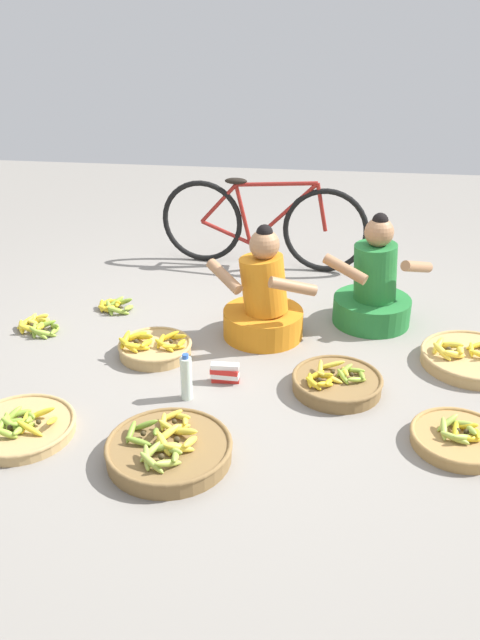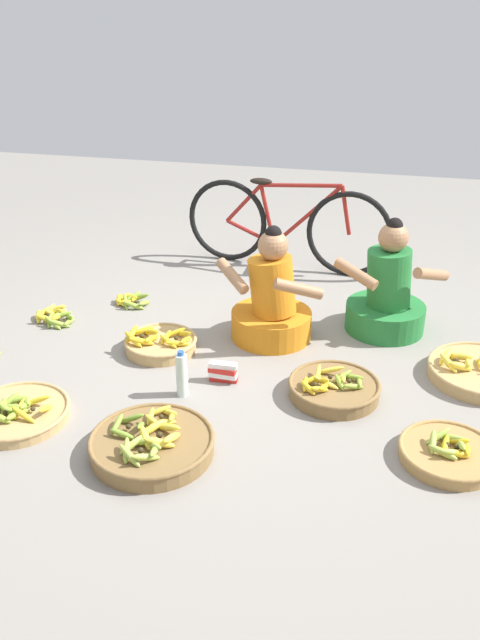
{
  "view_description": "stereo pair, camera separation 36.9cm",
  "coord_description": "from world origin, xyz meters",
  "px_view_note": "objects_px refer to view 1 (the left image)",
  "views": [
    {
      "loc": [
        0.45,
        -3.48,
        1.98
      ],
      "look_at": [
        0.0,
        -0.2,
        0.35
      ],
      "focal_mm": 36.5,
      "sensor_mm": 36.0,
      "label": 1
    },
    {
      "loc": [
        0.81,
        -3.41,
        1.98
      ],
      "look_at": [
        0.0,
        -0.2,
        0.35
      ],
      "focal_mm": 36.5,
      "sensor_mm": 36.0,
      "label": 2
    }
  ],
  "objects_px": {
    "banana_basket_back_right": "(155,347)",
    "banana_basket_front_right": "(472,358)",
    "water_bottle": "(186,378)",
    "banana_basket_front_center": "(459,438)",
    "vendor_woman_behind": "(374,290)",
    "loose_bananas_back_center": "(38,326)",
    "packet_carton_stack": "(225,373)",
    "banana_basket_near_vendor": "(169,449)",
    "banana_basket_mid_left": "(21,427)",
    "bicycle_leaning": "(262,224)",
    "banana_basket_back_left": "(337,382)",
    "loose_bananas_front_left": "(114,306)",
    "vendor_woman_front": "(263,302)"
  },
  "relations": [
    {
      "from": "banana_basket_mid_left",
      "to": "packet_carton_stack",
      "type": "relative_size",
      "value": 3.32
    },
    {
      "from": "vendor_woman_behind",
      "to": "banana_basket_near_vendor",
      "type": "xyz_separation_m",
      "value": [
        -1.02,
        -1.63,
        -0.19
      ]
    },
    {
      "from": "bicycle_leaning",
      "to": "loose_bananas_back_center",
      "type": "bearing_deg",
      "value": -134.69
    },
    {
      "from": "banana_basket_mid_left",
      "to": "banana_basket_back_left",
      "type": "xyz_separation_m",
      "value": [
        1.59,
        0.63,
        0.01
      ]
    },
    {
      "from": "banana_basket_near_vendor",
      "to": "banana_basket_back_right",
      "type": "distance_m",
      "value": 1.04
    },
    {
      "from": "vendor_woman_front",
      "to": "banana_basket_front_right",
      "type": "bearing_deg",
      "value": -9.24
    },
    {
      "from": "loose_bananas_back_center",
      "to": "packet_carton_stack",
      "type": "xyz_separation_m",
      "value": [
        1.34,
        -0.49,
        0.03
      ]
    },
    {
      "from": "banana_basket_mid_left",
      "to": "loose_bananas_front_left",
      "type": "distance_m",
      "value": 1.49
    },
    {
      "from": "loose_bananas_front_left",
      "to": "water_bottle",
      "type": "distance_m",
      "value": 1.3
    },
    {
      "from": "bicycle_leaning",
      "to": "water_bottle",
      "type": "height_order",
      "value": "bicycle_leaning"
    },
    {
      "from": "banana_basket_back_left",
      "to": "loose_bananas_front_left",
      "type": "relative_size",
      "value": 1.92
    },
    {
      "from": "banana_basket_back_right",
      "to": "banana_basket_front_right",
      "type": "height_order",
      "value": "banana_basket_front_right"
    },
    {
      "from": "banana_basket_back_left",
      "to": "water_bottle",
      "type": "height_order",
      "value": "water_bottle"
    },
    {
      "from": "vendor_woman_behind",
      "to": "packet_carton_stack",
      "type": "distance_m",
      "value": 1.26
    },
    {
      "from": "vendor_woman_front",
      "to": "bicycle_leaning",
      "type": "bearing_deg",
      "value": 96.49
    },
    {
      "from": "banana_basket_back_right",
      "to": "banana_basket_front_right",
      "type": "bearing_deg",
      "value": 4.08
    },
    {
      "from": "banana_basket_front_right",
      "to": "loose_bananas_front_left",
      "type": "height_order",
      "value": "banana_basket_front_right"
    },
    {
      "from": "vendor_woman_behind",
      "to": "banana_basket_back_right",
      "type": "distance_m",
      "value": 1.51
    },
    {
      "from": "banana_basket_front_center",
      "to": "banana_basket_front_right",
      "type": "xyz_separation_m",
      "value": [
        0.21,
        0.83,
        0.01
      ]
    },
    {
      "from": "bicycle_leaning",
      "to": "banana_basket_back_left",
      "type": "xyz_separation_m",
      "value": [
        0.62,
        -1.86,
        -0.31
      ]
    },
    {
      "from": "banana_basket_mid_left",
      "to": "bicycle_leaning",
      "type": "bearing_deg",
      "value": 68.9
    },
    {
      "from": "packet_carton_stack",
      "to": "banana_basket_front_center",
      "type": "bearing_deg",
      "value": -19.02
    },
    {
      "from": "banana_basket_back_right",
      "to": "water_bottle",
      "type": "bearing_deg",
      "value": -56.58
    },
    {
      "from": "vendor_woman_behind",
      "to": "loose_bananas_back_center",
      "type": "relative_size",
      "value": 2.32
    },
    {
      "from": "bicycle_leaning",
      "to": "loose_bananas_front_left",
      "type": "xyz_separation_m",
      "value": [
        -0.95,
        -1.0,
        -0.33
      ]
    },
    {
      "from": "vendor_woman_front",
      "to": "banana_basket_front_right",
      "type": "height_order",
      "value": "vendor_woman_front"
    },
    {
      "from": "bicycle_leaning",
      "to": "packet_carton_stack",
      "type": "relative_size",
      "value": 10.16
    },
    {
      "from": "banana_basket_back_left",
      "to": "loose_bananas_back_center",
      "type": "distance_m",
      "value": 2.04
    },
    {
      "from": "bicycle_leaning",
      "to": "loose_bananas_back_center",
      "type": "relative_size",
      "value": 5.11
    },
    {
      "from": "vendor_woman_front",
      "to": "packet_carton_stack",
      "type": "xyz_separation_m",
      "value": [
        -0.15,
        -0.61,
        -0.18
      ]
    },
    {
      "from": "banana_basket_near_vendor",
      "to": "banana_basket_back_right",
      "type": "height_order",
      "value": "banana_basket_near_vendor"
    },
    {
      "from": "banana_basket_near_vendor",
      "to": "packet_carton_stack",
      "type": "bearing_deg",
      "value": 77.78
    },
    {
      "from": "bicycle_leaning",
      "to": "banana_basket_front_center",
      "type": "bearing_deg",
      "value": -61.79
    },
    {
      "from": "loose_bananas_back_center",
      "to": "packet_carton_stack",
      "type": "distance_m",
      "value": 1.43
    },
    {
      "from": "banana_basket_back_left",
      "to": "packet_carton_stack",
      "type": "height_order",
      "value": "banana_basket_back_left"
    },
    {
      "from": "banana_basket_near_vendor",
      "to": "banana_basket_front_center",
      "type": "bearing_deg",
      "value": 12.09
    },
    {
      "from": "vendor_woman_behind",
      "to": "water_bottle",
      "type": "distance_m",
      "value": 1.52
    },
    {
      "from": "loose_bananas_front_left",
      "to": "vendor_woman_behind",
      "type": "bearing_deg",
      "value": 1.32
    },
    {
      "from": "banana_basket_front_right",
      "to": "banana_basket_mid_left",
      "type": "bearing_deg",
      "value": -156.7
    },
    {
      "from": "banana_basket_back_left",
      "to": "banana_basket_mid_left",
      "type": "bearing_deg",
      "value": -158.23
    },
    {
      "from": "banana_basket_back_right",
      "to": "water_bottle",
      "type": "xyz_separation_m",
      "value": [
        0.3,
        -0.45,
        0.08
      ]
    },
    {
      "from": "vendor_woman_front",
      "to": "banana_basket_front_center",
      "type": "height_order",
      "value": "vendor_woman_front"
    },
    {
      "from": "banana_basket_back_right",
      "to": "packet_carton_stack",
      "type": "distance_m",
      "value": 0.55
    },
    {
      "from": "vendor_woman_front",
      "to": "banana_basket_front_center",
      "type": "bearing_deg",
      "value": -43.72
    },
    {
      "from": "bicycle_leaning",
      "to": "banana_basket_back_right",
      "type": "bearing_deg",
      "value": -107.23
    },
    {
      "from": "vendor_woman_front",
      "to": "banana_basket_back_right",
      "type": "xyz_separation_m",
      "value": [
        -0.64,
        -0.35,
        -0.19
      ]
    },
    {
      "from": "banana_basket_mid_left",
      "to": "packet_carton_stack",
      "type": "height_order",
      "value": "banana_basket_mid_left"
    },
    {
      "from": "banana_basket_back_left",
      "to": "banana_basket_front_right",
      "type": "bearing_deg",
      "value": 26.19
    },
    {
      "from": "loose_bananas_back_center",
      "to": "loose_bananas_front_left",
      "type": "bearing_deg",
      "value": 42.52
    },
    {
      "from": "vendor_woman_behind",
      "to": "loose_bananas_back_center",
      "type": "bearing_deg",
      "value": -169.37
    }
  ]
}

